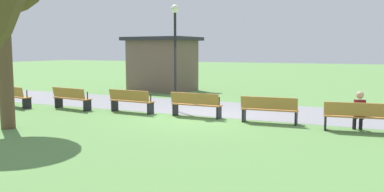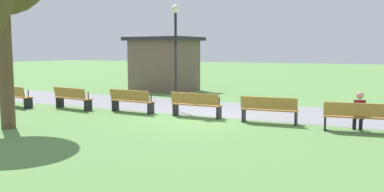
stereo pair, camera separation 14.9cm
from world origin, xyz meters
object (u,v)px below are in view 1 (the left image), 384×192
bench_4 (269,109)px  bench_5 (356,116)px  person_seated (359,110)px  bench_1 (71,98)px  bench_0 (14,96)px  bench_2 (131,100)px  kiosk (162,63)px  lamp_post (175,38)px  bench_3 (196,104)px

bench_4 → bench_5: same height
bench_4 → person_seated: (2.73, -0.14, 0.16)m
bench_1 → bench_0: bearing=-161.1°
bench_2 → kiosk: 8.60m
bench_2 → kiosk: size_ratio=0.45×
lamp_post → kiosk: 8.25m
bench_0 → bench_4: size_ratio=1.02×
lamp_post → kiosk: lamp_post is taller
bench_4 → lamp_post: size_ratio=0.45×
bench_5 → person_seated: person_seated is taller
bench_5 → bench_1: bearing=171.6°
bench_4 → kiosk: (-8.43, 7.96, 1.12)m
bench_1 → person_seated: 10.77m
bench_0 → kiosk: size_ratio=0.45×
bench_1 → kiosk: size_ratio=0.45×
kiosk → bench_1: bearing=-82.7°
bench_2 → bench_3: size_ratio=1.02×
bench_0 → kiosk: 9.09m
bench_4 → bench_5: (2.67, -0.29, 0.00)m
bench_5 → bench_0: bearing=173.7°
bench_1 → lamp_post: lamp_post is taller
bench_1 → kiosk: (-0.39, 8.25, 1.12)m
bench_2 → person_seated: 8.10m
person_seated → bench_2: bearing=170.6°
bench_2 → bench_3: (2.68, 0.10, 0.00)m
bench_2 → kiosk: bearing=115.3°
bench_2 → lamp_post: (1.34, 1.10, 2.38)m
bench_3 → lamp_post: bearing=143.3°
lamp_post → bench_0: bearing=-164.2°
bench_0 → bench_4: same height
bench_2 → person_seated: bearing=3.2°
bench_5 → lamp_post: 7.24m
bench_0 → bench_3: same height
bench_5 → person_seated: bearing=60.8°
bench_2 → kiosk: kiosk is taller
bench_2 → bench_4: (5.37, 0.00, 0.00)m
bench_3 → lamp_post: lamp_post is taller
bench_1 → kiosk: bearing=101.1°
bench_5 → lamp_post: size_ratio=0.46×
kiosk → bench_0: bearing=-99.8°
bench_4 → bench_2: bearing=175.8°
lamp_post → bench_1: bearing=-160.9°
bench_2 → person_seated: person_seated is taller
bench_3 → kiosk: 9.80m
bench_0 → bench_4: (10.68, 0.78, 0.00)m
bench_0 → bench_4: bearing=16.8°
bench_3 → bench_1: bearing=-175.8°
bench_4 → bench_5: size_ratio=0.99×
bench_3 → kiosk: bearing=126.2°
bench_3 → bench_0: bearing=-173.7°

